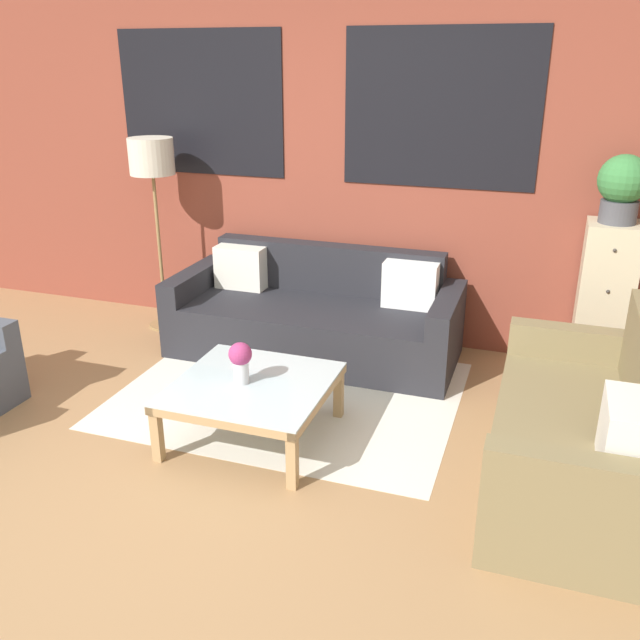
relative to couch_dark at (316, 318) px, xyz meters
The scene contains 10 objects.
ground_plane 1.98m from the couch_dark, 94.89° to the right, with size 16.00×16.00×0.00m, color #9E754C.
wall_back_brick 1.24m from the couch_dark, 108.87° to the left, with size 8.40×0.09×2.80m.
rug 0.79m from the couch_dark, 85.01° to the right, with size 2.24×1.75×0.00m.
couch_dark is the anchor object (origin of this frame).
settee_vintage 2.27m from the couch_dark, 32.90° to the right, with size 0.80×1.64×0.92m.
coffee_table 1.32m from the couch_dark, 87.21° to the right, with size 0.89×0.89×0.37m.
floor_lamp 1.75m from the couch_dark, behind, with size 0.35×0.35×1.56m.
drawer_cabinet 2.06m from the couch_dark, ahead, with size 0.35×0.37×1.12m.
potted_plant 2.31m from the couch_dark, ahead, with size 0.32×0.32×0.45m.
flower_vase 1.36m from the couch_dark, 89.67° to the right, with size 0.14×0.14×0.25m.
Camera 1 is at (1.76, -2.61, 2.15)m, focal length 38.00 mm.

